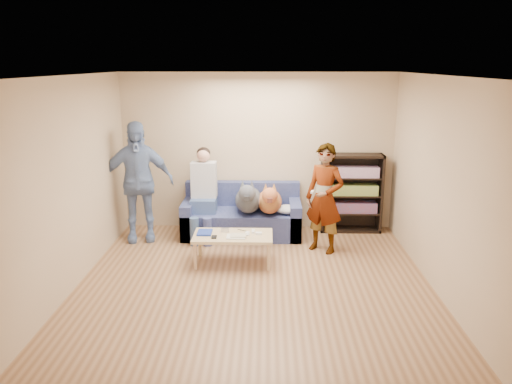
{
  "coord_description": "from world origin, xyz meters",
  "views": [
    {
      "loc": [
        0.16,
        -5.69,
        2.75
      ],
      "look_at": [
        0.0,
        1.2,
        0.95
      ],
      "focal_mm": 35.0,
      "sensor_mm": 36.0,
      "label": 1
    }
  ],
  "objects_px": {
    "dog_gray": "(248,199)",
    "dog_tan": "(270,201)",
    "sofa": "(242,218)",
    "bookshelf": "(351,191)",
    "notebook_blue": "(205,232)",
    "person_seated": "(203,190)",
    "person_standing_left": "(137,182)",
    "person_standing_right": "(325,199)",
    "camera_silver": "(225,230)",
    "coffee_table": "(233,238)"
  },
  "relations": [
    {
      "from": "person_standing_left",
      "to": "sofa",
      "type": "xyz_separation_m",
      "value": [
        1.61,
        0.3,
        -0.67
      ]
    },
    {
      "from": "camera_silver",
      "to": "coffee_table",
      "type": "xyz_separation_m",
      "value": [
        0.12,
        -0.12,
        -0.07
      ]
    },
    {
      "from": "dog_tan",
      "to": "bookshelf",
      "type": "bearing_deg",
      "value": 17.78
    },
    {
      "from": "person_standing_right",
      "to": "bookshelf",
      "type": "bearing_deg",
      "value": 94.21
    },
    {
      "from": "coffee_table",
      "to": "bookshelf",
      "type": "distance_m",
      "value": 2.39
    },
    {
      "from": "person_standing_right",
      "to": "camera_silver",
      "type": "distance_m",
      "value": 1.53
    },
    {
      "from": "sofa",
      "to": "person_seated",
      "type": "bearing_deg",
      "value": -168.19
    },
    {
      "from": "sofa",
      "to": "bookshelf",
      "type": "height_order",
      "value": "bookshelf"
    },
    {
      "from": "bookshelf",
      "to": "coffee_table",
      "type": "bearing_deg",
      "value": -141.89
    },
    {
      "from": "person_seated",
      "to": "dog_tan",
      "type": "relative_size",
      "value": 1.27
    },
    {
      "from": "camera_silver",
      "to": "dog_tan",
      "type": "height_order",
      "value": "dog_tan"
    },
    {
      "from": "person_seated",
      "to": "dog_tan",
      "type": "bearing_deg",
      "value": -3.94
    },
    {
      "from": "person_seated",
      "to": "coffee_table",
      "type": "xyz_separation_m",
      "value": [
        0.54,
        -1.1,
        -0.4
      ]
    },
    {
      "from": "person_standing_left",
      "to": "camera_silver",
      "type": "xyz_separation_m",
      "value": [
        1.43,
        -0.81,
        -0.5
      ]
    },
    {
      "from": "dog_gray",
      "to": "sofa",
      "type": "bearing_deg",
      "value": 122.4
    },
    {
      "from": "dog_gray",
      "to": "dog_tan",
      "type": "bearing_deg",
      "value": -4.5
    },
    {
      "from": "sofa",
      "to": "bookshelf",
      "type": "bearing_deg",
      "value": 7.4
    },
    {
      "from": "sofa",
      "to": "person_seated",
      "type": "height_order",
      "value": "person_seated"
    },
    {
      "from": "dog_gray",
      "to": "dog_tan",
      "type": "xyz_separation_m",
      "value": [
        0.34,
        -0.03,
        -0.02
      ]
    },
    {
      "from": "notebook_blue",
      "to": "dog_tan",
      "type": "relative_size",
      "value": 0.22
    },
    {
      "from": "person_standing_right",
      "to": "coffee_table",
      "type": "xyz_separation_m",
      "value": [
        -1.32,
        -0.51,
        -0.44
      ]
    },
    {
      "from": "person_standing_right",
      "to": "camera_silver",
      "type": "xyz_separation_m",
      "value": [
        -1.44,
        -0.39,
        -0.37
      ]
    },
    {
      "from": "sofa",
      "to": "person_seated",
      "type": "relative_size",
      "value": 1.29
    },
    {
      "from": "person_standing_right",
      "to": "person_standing_left",
      "type": "xyz_separation_m",
      "value": [
        -2.86,
        0.43,
        0.14
      ]
    },
    {
      "from": "sofa",
      "to": "dog_gray",
      "type": "relative_size",
      "value": 1.51
    },
    {
      "from": "dog_gray",
      "to": "bookshelf",
      "type": "bearing_deg",
      "value": 13.52
    },
    {
      "from": "coffee_table",
      "to": "bookshelf",
      "type": "xyz_separation_m",
      "value": [
        1.86,
        1.46,
        0.31
      ]
    },
    {
      "from": "person_standing_left",
      "to": "person_seated",
      "type": "distance_m",
      "value": 1.04
    },
    {
      "from": "sofa",
      "to": "coffee_table",
      "type": "relative_size",
      "value": 1.73
    },
    {
      "from": "notebook_blue",
      "to": "dog_tan",
      "type": "distance_m",
      "value": 1.35
    },
    {
      "from": "sofa",
      "to": "camera_silver",
      "type": "bearing_deg",
      "value": -99.45
    },
    {
      "from": "dog_gray",
      "to": "coffee_table",
      "type": "bearing_deg",
      "value": -99.36
    },
    {
      "from": "notebook_blue",
      "to": "person_seated",
      "type": "bearing_deg",
      "value": 97.64
    },
    {
      "from": "person_seated",
      "to": "dog_tan",
      "type": "distance_m",
      "value": 1.07
    },
    {
      "from": "person_standing_left",
      "to": "dog_tan",
      "type": "height_order",
      "value": "person_standing_left"
    },
    {
      "from": "person_seated",
      "to": "notebook_blue",
      "type": "bearing_deg",
      "value": -82.36
    },
    {
      "from": "person_standing_left",
      "to": "coffee_table",
      "type": "bearing_deg",
      "value": -42.48
    },
    {
      "from": "person_standing_right",
      "to": "sofa",
      "type": "distance_m",
      "value": 1.54
    },
    {
      "from": "sofa",
      "to": "person_standing_right",
      "type": "bearing_deg",
      "value": -29.92
    },
    {
      "from": "person_standing_right",
      "to": "person_seated",
      "type": "height_order",
      "value": "person_standing_right"
    },
    {
      "from": "bookshelf",
      "to": "person_standing_right",
      "type": "bearing_deg",
      "value": -119.85
    },
    {
      "from": "person_standing_right",
      "to": "bookshelf",
      "type": "xyz_separation_m",
      "value": [
        0.55,
        0.95,
        -0.13
      ]
    },
    {
      "from": "person_standing_right",
      "to": "person_seated",
      "type": "distance_m",
      "value": 1.95
    },
    {
      "from": "person_standing_right",
      "to": "dog_gray",
      "type": "xyz_separation_m",
      "value": [
        -1.14,
        0.55,
        -0.17
      ]
    },
    {
      "from": "person_standing_left",
      "to": "person_standing_right",
      "type": "bearing_deg",
      "value": -19.84
    },
    {
      "from": "person_seated",
      "to": "bookshelf",
      "type": "height_order",
      "value": "person_seated"
    },
    {
      "from": "notebook_blue",
      "to": "camera_silver",
      "type": "xyz_separation_m",
      "value": [
        0.28,
        0.07,
        0.01
      ]
    },
    {
      "from": "bookshelf",
      "to": "notebook_blue",
      "type": "bearing_deg",
      "value": -148.05
    },
    {
      "from": "dog_gray",
      "to": "notebook_blue",
      "type": "bearing_deg",
      "value": -119.71
    },
    {
      "from": "dog_gray",
      "to": "dog_tan",
      "type": "height_order",
      "value": "dog_gray"
    }
  ]
}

